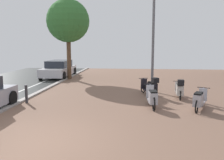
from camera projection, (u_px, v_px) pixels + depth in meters
ground at (85, 148)px, 6.15m from camera, size 21.00×40.00×0.13m
scooter_near at (152, 98)px, 9.92m from camera, size 0.52×1.86×0.87m
scooter_mid at (180, 89)px, 11.55m from camera, size 0.52×1.69×0.98m
scooter_far at (151, 87)px, 12.23m from camera, size 0.94×1.68×0.99m
scooter_extra at (199, 100)px, 9.57m from camera, size 0.94×1.72×0.79m
parked_car_far at (59, 69)px, 19.30m from camera, size 1.91×4.24×1.29m
lamp_post at (153, 24)px, 12.86m from camera, size 0.20×0.52×6.57m
street_tree at (68, 21)px, 17.67m from camera, size 3.09×3.09×5.77m
bollard_far at (26, 94)px, 10.69m from camera, size 0.12×0.12×0.80m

